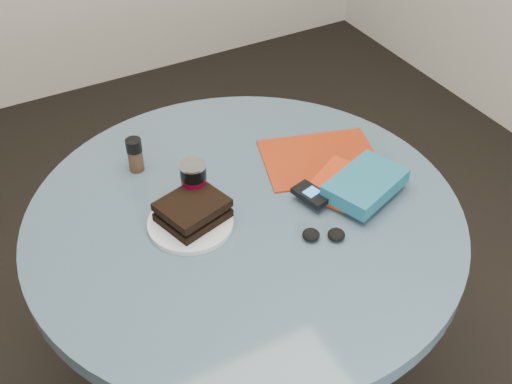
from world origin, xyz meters
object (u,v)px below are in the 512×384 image
red_book (339,183)px  mp3_player (311,194)px  pepper_grinder (135,155)px  magazine (320,159)px  sandwich (193,210)px  novel (365,184)px  table (245,262)px  soda_can (194,184)px  plate (191,223)px  headphones (324,235)px

red_book → mp3_player: bearing=162.6°
pepper_grinder → red_book: size_ratio=0.53×
magazine → mp3_player: (-0.11, -0.13, 0.02)m
pepper_grinder → sandwich: bearing=-80.1°
pepper_grinder → mp3_player: (0.31, -0.31, -0.02)m
sandwich → novel: size_ratio=0.87×
table → soda_can: size_ratio=8.96×
pepper_grinder → mp3_player: size_ratio=0.91×
magazine → mp3_player: mp3_player is taller
plate → mp3_player: size_ratio=1.98×
mp3_player → novel: bearing=-18.4°
soda_can → headphones: 0.31m
table → pepper_grinder: bearing=120.1°
headphones → pepper_grinder: bearing=122.2°
red_book → headphones: (-0.13, -0.13, -0.00)m
soda_can → magazine: bearing=-0.4°
magazine → table: bearing=-144.9°
plate → sandwich: bearing=32.9°
table → pepper_grinder: pepper_grinder is taller
plate → magazine: bearing=9.4°
novel → headphones: (-0.16, -0.07, -0.03)m
plate → mp3_player: mp3_player is taller
soda_can → red_book: 0.34m
pepper_grinder → headphones: pepper_grinder is taller
sandwich → novel: bearing=-16.2°
novel → soda_can: bearing=134.1°
red_book → novel: size_ratio=0.89×
plate → sandwich: size_ratio=1.16×
sandwich → magazine: 0.38m
table → sandwich: (-0.11, 0.03, 0.20)m
plate → mp3_player: (0.28, -0.07, 0.02)m
red_book → mp3_player: 0.09m
pepper_grinder → magazine: size_ratio=0.31×
sandwich → mp3_player: (0.27, -0.07, -0.01)m
sandwich → pepper_grinder: (-0.04, 0.24, 0.01)m
sandwich → soda_can: (0.03, 0.06, 0.02)m
mp3_player → sandwich: bearing=164.9°
sandwich → plate: bearing=-147.1°
table → novel: novel is taller
magazine → red_book: 0.11m
sandwich → mp3_player: 0.27m
sandwich → red_book: bearing=-8.6°
sandwich → soda_can: size_ratio=1.48×
soda_can → novel: soda_can is taller
novel → mp3_player: 0.13m
mp3_player → headphones: bearing=-109.3°
table → soda_can: bearing=133.5°
headphones → novel: bearing=24.0°
plate → soda_can: size_ratio=1.72×
table → red_book: bearing=-6.2°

